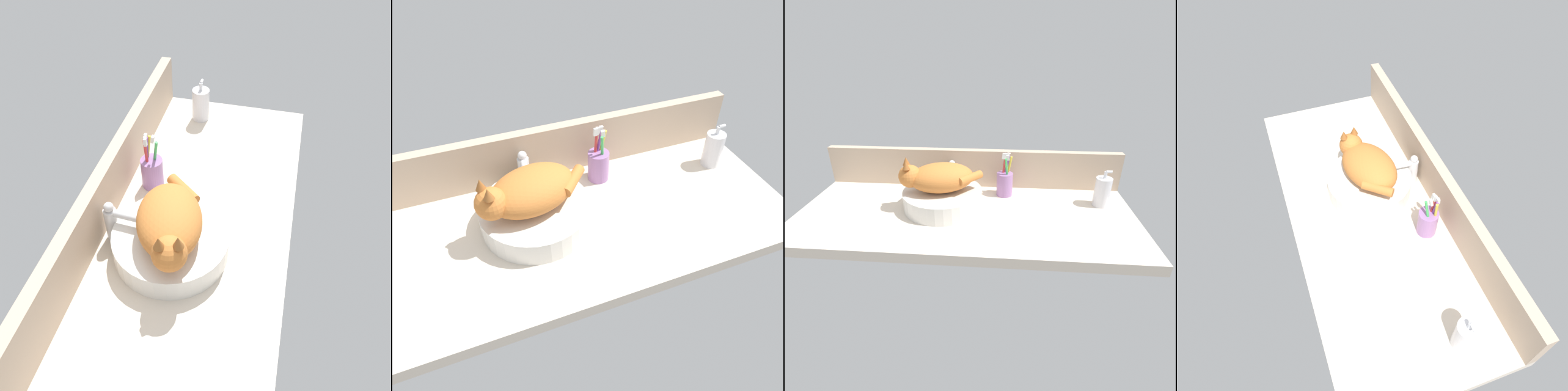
{
  "view_description": "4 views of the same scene",
  "coord_description": "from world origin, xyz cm",
  "views": [
    {
      "loc": [
        -80.19,
        -19.47,
        95.83
      ],
      "look_at": [
        3.43,
        0.14,
        10.07
      ],
      "focal_mm": 40.0,
      "sensor_mm": 36.0,
      "label": 1
    },
    {
      "loc": [
        -23.14,
        -73.66,
        80.69
      ],
      "look_at": [
        5.96,
        2.27,
        7.14
      ],
      "focal_mm": 35.0,
      "sensor_mm": 36.0,
      "label": 2
    },
    {
      "loc": [
        14.12,
        -103.44,
        59.7
      ],
      "look_at": [
        5.85,
        0.5,
        7.29
      ],
      "focal_mm": 28.0,
      "sensor_mm": 36.0,
      "label": 3
    },
    {
      "loc": [
        81.02,
        -26.31,
        111.9
      ],
      "look_at": [
        0.3,
        1.84,
        8.42
      ],
      "focal_mm": 35.0,
      "sensor_mm": 36.0,
      "label": 4
    }
  ],
  "objects": [
    {
      "name": "sink_basin",
      "position": [
        -9.45,
        4.0,
        3.64
      ],
      "size": [
        31.42,
        31.42,
        7.29
      ],
      "primitive_type": "cylinder",
      "color": "silver",
      "rests_on": "ground_plane"
    },
    {
      "name": "backsplash_panel",
      "position": [
        0.0,
        25.94,
        8.53
      ],
      "size": [
        131.72,
        3.6,
        17.06
      ],
      "primitive_type": "cube",
      "color": "tan",
      "rests_on": "ground_plane"
    },
    {
      "name": "soap_dispenser",
      "position": [
        54.31,
        10.08,
        6.12
      ],
      "size": [
        6.3,
        6.3,
        15.33
      ],
      "color": "silver",
      "rests_on": "ground_plane"
    },
    {
      "name": "ground_plane",
      "position": [
        0.0,
        0.0,
        -2.0
      ],
      "size": [
        131.72,
        55.49,
        4.0
      ],
      "primitive_type": "cube",
      "color": "beige"
    },
    {
      "name": "cat",
      "position": [
        -10.74,
        3.55,
        13.05
      ],
      "size": [
        31.84,
        23.17,
        14.0
      ],
      "color": "#CC7533",
      "rests_on": "sink_basin"
    },
    {
      "name": "faucet",
      "position": [
        -8.28,
        20.01,
        7.3
      ],
      "size": [
        3.62,
        11.85,
        13.6
      ],
      "color": "silver",
      "rests_on": "ground_plane"
    },
    {
      "name": "toothbrush_cup",
      "position": [
        15.18,
        16.82,
        5.64
      ],
      "size": [
        6.87,
        6.87,
        18.71
      ],
      "color": "#996BA8",
      "rests_on": "ground_plane"
    }
  ]
}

